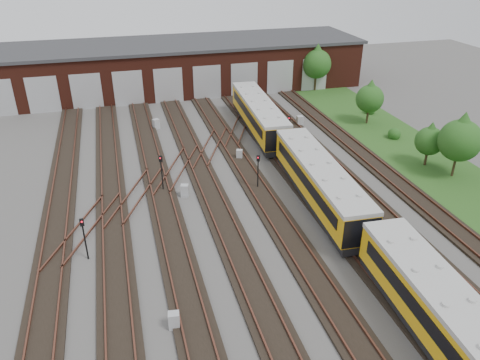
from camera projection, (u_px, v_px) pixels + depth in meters
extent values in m
plane|color=#454340|center=(267.00, 252.00, 31.81)|extent=(120.00, 120.00, 0.00)
cube|color=black|center=(49.00, 287.00, 28.48)|extent=(2.40, 70.00, 0.18)
cube|color=brown|center=(36.00, 287.00, 28.24)|extent=(0.10, 70.00, 0.15)
cube|color=brown|center=(61.00, 283.00, 28.58)|extent=(0.10, 70.00, 0.15)
cube|color=black|center=(116.00, 276.00, 29.42)|extent=(2.40, 70.00, 0.18)
cube|color=brown|center=(104.00, 275.00, 29.18)|extent=(0.10, 70.00, 0.15)
cube|color=brown|center=(127.00, 272.00, 29.51)|extent=(0.10, 70.00, 0.15)
cube|color=black|center=(179.00, 265.00, 30.36)|extent=(2.40, 70.00, 0.18)
cube|color=brown|center=(168.00, 265.00, 30.11)|extent=(0.10, 70.00, 0.15)
cube|color=brown|center=(190.00, 261.00, 30.45)|extent=(0.10, 70.00, 0.15)
cube|color=black|center=(239.00, 255.00, 31.30)|extent=(2.40, 70.00, 0.18)
cube|color=brown|center=(228.00, 255.00, 31.05)|extent=(0.10, 70.00, 0.15)
cube|color=brown|center=(249.00, 251.00, 31.39)|extent=(0.10, 70.00, 0.15)
cube|color=black|center=(294.00, 246.00, 32.23)|extent=(2.40, 70.00, 0.18)
cube|color=brown|center=(285.00, 246.00, 31.99)|extent=(0.10, 70.00, 0.15)
cube|color=brown|center=(304.00, 242.00, 32.33)|extent=(0.10, 70.00, 0.15)
cube|color=black|center=(347.00, 237.00, 33.17)|extent=(2.40, 70.00, 0.18)
cube|color=brown|center=(338.00, 237.00, 32.93)|extent=(0.10, 70.00, 0.15)
cube|color=brown|center=(357.00, 234.00, 33.26)|extent=(0.10, 70.00, 0.15)
cube|color=black|center=(397.00, 229.00, 34.11)|extent=(2.40, 70.00, 0.18)
cube|color=brown|center=(389.00, 228.00, 33.87)|extent=(0.10, 70.00, 0.15)
cube|color=brown|center=(406.00, 226.00, 34.20)|extent=(0.10, 70.00, 0.15)
cube|color=black|center=(444.00, 221.00, 35.05)|extent=(2.40, 70.00, 0.18)
cube|color=brown|center=(436.00, 221.00, 34.80)|extent=(0.10, 70.00, 0.15)
cube|color=brown|center=(453.00, 218.00, 35.14)|extent=(0.10, 70.00, 0.15)
cube|color=brown|center=(136.00, 194.00, 38.36)|extent=(5.40, 9.62, 0.15)
cube|color=brown|center=(177.00, 168.00, 42.71)|extent=(5.40, 9.62, 0.15)
cube|color=brown|center=(211.00, 146.00, 47.07)|extent=(5.40, 9.62, 0.15)
cube|color=brown|center=(85.00, 227.00, 34.00)|extent=(5.40, 9.62, 0.15)
cube|color=brown|center=(239.00, 129.00, 51.43)|extent=(5.40, 9.62, 0.15)
cube|color=#4A1C12|center=(177.00, 67.00, 64.60)|extent=(50.00, 12.00, 6.00)
cube|color=#313133|center=(175.00, 44.00, 63.14)|extent=(51.00, 12.50, 0.40)
cube|color=#ACAEB1|center=(43.00, 95.00, 55.84)|extent=(3.60, 0.12, 4.40)
cube|color=#ACAEB1|center=(87.00, 92.00, 57.01)|extent=(3.60, 0.12, 4.40)
cube|color=#ACAEB1|center=(128.00, 89.00, 58.18)|extent=(3.60, 0.12, 4.40)
cube|color=#ACAEB1|center=(169.00, 86.00, 59.35)|extent=(3.60, 0.12, 4.40)
cube|color=#ACAEB1|center=(207.00, 83.00, 60.53)|extent=(3.60, 0.12, 4.40)
cube|color=#ACAEB1|center=(244.00, 80.00, 61.70)|extent=(3.60, 0.12, 4.40)
cube|color=#ACAEB1|center=(280.00, 77.00, 62.87)|extent=(3.60, 0.12, 4.40)
cube|color=#ACAEB1|center=(314.00, 75.00, 64.04)|extent=(3.60, 0.12, 4.40)
cube|color=#234E1A|center=(422.00, 160.00, 44.79)|extent=(8.00, 55.00, 0.05)
cube|color=black|center=(447.00, 346.00, 23.66)|extent=(3.17, 15.27, 0.61)
cube|color=orange|center=(453.00, 325.00, 23.01)|extent=(3.47, 15.29, 2.22)
cube|color=#B3B2AE|center=(458.00, 306.00, 22.42)|extent=(3.58, 15.30, 0.30)
cube|color=black|center=(429.00, 326.00, 22.64)|extent=(0.81, 13.33, 0.86)
cube|color=black|center=(478.00, 317.00, 23.14)|extent=(0.81, 13.33, 0.86)
cube|color=black|center=(318.00, 196.00, 37.33)|extent=(3.17, 15.27, 0.61)
cube|color=orange|center=(320.00, 180.00, 36.68)|extent=(3.47, 15.29, 2.22)
cube|color=#B3B2AE|center=(321.00, 166.00, 36.09)|extent=(3.58, 15.30, 0.30)
cube|color=black|center=(304.00, 179.00, 36.31)|extent=(0.81, 13.33, 0.86)
cube|color=black|center=(336.00, 176.00, 36.81)|extent=(0.81, 13.33, 0.86)
cube|color=black|center=(258.00, 126.00, 51.01)|extent=(3.17, 15.27, 0.61)
cube|color=orange|center=(259.00, 114.00, 50.35)|extent=(3.47, 15.29, 2.22)
cube|color=#B3B2AE|center=(259.00, 103.00, 49.76)|extent=(3.58, 15.30, 0.30)
cube|color=black|center=(247.00, 112.00, 49.98)|extent=(0.81, 13.33, 0.86)
cube|color=black|center=(271.00, 111.00, 50.48)|extent=(0.81, 13.33, 0.86)
cylinder|color=black|center=(85.00, 243.00, 30.49)|extent=(0.10, 0.10, 2.61)
cube|color=black|center=(82.00, 222.00, 29.76)|extent=(0.28, 0.19, 0.52)
sphere|color=red|center=(81.00, 222.00, 29.62)|extent=(0.12, 0.12, 0.12)
cylinder|color=black|center=(162.00, 177.00, 38.74)|extent=(0.10, 0.10, 2.72)
cube|color=black|center=(161.00, 159.00, 37.99)|extent=(0.30, 0.25, 0.52)
sphere|color=red|center=(161.00, 158.00, 37.85)|extent=(0.13, 0.13, 0.13)
cylinder|color=black|center=(258.00, 175.00, 39.18)|extent=(0.10, 0.10, 2.56)
cube|color=black|center=(258.00, 158.00, 38.47)|extent=(0.30, 0.25, 0.51)
sphere|color=red|center=(259.00, 158.00, 38.34)|extent=(0.12, 0.12, 0.12)
cylinder|color=black|center=(288.00, 134.00, 47.33)|extent=(0.11, 0.11, 2.60)
cube|color=black|center=(289.00, 119.00, 46.59)|extent=(0.33, 0.27, 0.56)
sphere|color=red|center=(290.00, 118.00, 46.45)|extent=(0.13, 0.13, 0.13)
cube|color=#A9ABAE|center=(174.00, 320.00, 25.42)|extent=(0.67, 0.58, 1.02)
cube|color=#A9ABAE|center=(156.00, 124.00, 51.88)|extent=(0.82, 0.76, 1.10)
cube|color=#A9ABAE|center=(185.00, 191.00, 38.34)|extent=(0.74, 0.67, 1.04)
cube|color=#A9ABAE|center=(239.00, 154.00, 44.80)|extent=(0.70, 0.64, 0.95)
cube|color=#A9ABAE|center=(300.00, 121.00, 52.63)|extent=(0.70, 0.59, 1.14)
cylinder|color=#332817|center=(315.00, 83.00, 64.49)|extent=(0.27, 0.27, 2.01)
sphere|color=#194614|center=(317.00, 64.00, 63.25)|extent=(3.90, 3.90, 3.90)
cone|color=#194614|center=(317.00, 54.00, 62.60)|extent=(3.35, 3.35, 2.79)
cylinder|color=#332817|center=(367.00, 117.00, 53.19)|extent=(0.24, 0.24, 1.59)
sphere|color=#194614|center=(370.00, 99.00, 52.21)|extent=(3.10, 3.10, 3.10)
cone|color=#194614|center=(371.00, 89.00, 51.69)|extent=(2.65, 2.65, 2.21)
cylinder|color=#332817|center=(454.00, 167.00, 41.35)|extent=(0.22, 0.22, 1.88)
sphere|color=#194614|center=(460.00, 140.00, 40.19)|extent=(3.66, 3.66, 3.66)
cone|color=#194614|center=(463.00, 126.00, 39.58)|extent=(3.14, 3.14, 2.61)
cylinder|color=#332817|center=(426.00, 159.00, 43.46)|extent=(0.23, 0.23, 1.34)
sphere|color=#194614|center=(429.00, 141.00, 42.64)|extent=(2.61, 2.61, 2.61)
cone|color=#194614|center=(431.00, 132.00, 42.20)|extent=(2.23, 2.23, 1.86)
sphere|color=#194614|center=(394.00, 132.00, 49.28)|extent=(1.34, 1.34, 1.34)
sphere|color=#194614|center=(370.00, 109.00, 56.19)|extent=(1.18, 1.18, 1.18)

